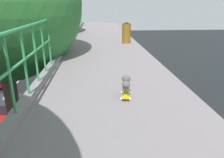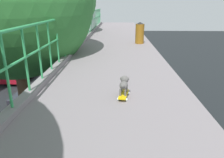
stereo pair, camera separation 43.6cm
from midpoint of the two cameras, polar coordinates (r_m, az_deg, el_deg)
name	(u,v)px [view 2 (the right image)]	position (r m, az deg, el deg)	size (l,w,h in m)	color
overpass_deck	(108,157)	(2.99, 3.36, -20.28)	(3.21, 38.50, 0.49)	slate
car_red_taxi_fifth	(27,106)	(15.18, -20.93, -6.87)	(1.96, 4.34, 1.69)	red
city_bus	(29,55)	(25.56, -20.79, 6.11)	(2.72, 10.71, 3.17)	#AD1323
roadside_tree_mid	(12,4)	(8.29, -23.70, 17.76)	(5.52, 5.52, 9.68)	brown
roadside_tree_far	(51,2)	(14.25, -14.99, 19.31)	(5.45, 5.45, 9.46)	#483523
toy_skateboard	(124,94)	(4.03, 6.19, -4.17)	(0.24, 0.48, 0.08)	#E4B60E
small_dog	(124,83)	(3.99, 6.35, -1.22)	(0.20, 0.40, 0.31)	#5A5855
litter_bin	(140,33)	(9.78, 8.71, 12.10)	(0.39, 0.39, 0.93)	#8D5916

